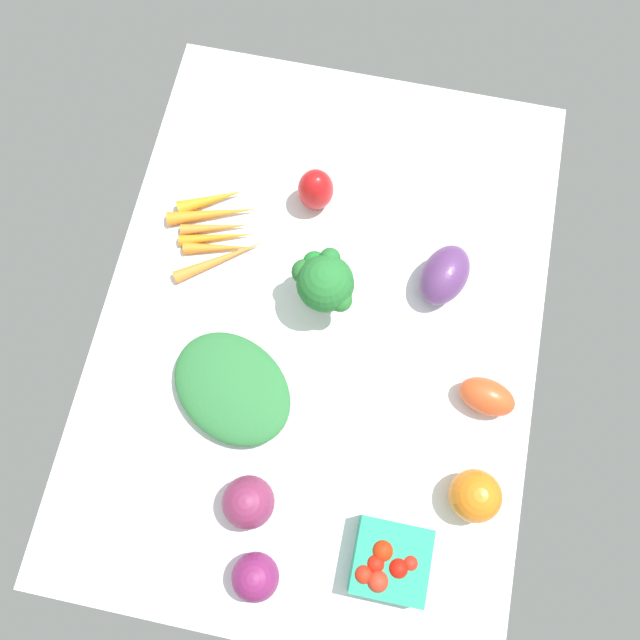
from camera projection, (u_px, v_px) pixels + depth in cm
name	position (u px, v px, depth cm)	size (l,w,h in cm)	color
tablecloth	(320.00, 325.00, 114.58)	(104.00, 76.00, 2.00)	white
berry_basket	(389.00, 562.00, 99.25)	(11.36, 11.36, 6.93)	#2AA27B
leafy_greens_clump	(232.00, 388.00, 107.81)	(21.79, 16.59, 4.96)	#2F763C
red_onion_center	(255.00, 577.00, 98.26)	(7.34, 7.34, 7.34)	#7B215B
bell_pepper_red	(316.00, 190.00, 116.03)	(6.44, 6.44, 9.15)	red
broccoli_head	(323.00, 282.00, 106.65)	(10.33, 10.90, 13.78)	#A0BB86
eggplant	(445.00, 275.00, 112.05)	(11.40, 7.82, 7.82)	#5E3570
red_onion_near_basket	(248.00, 502.00, 100.96)	(8.27, 8.27, 8.27)	#7F2A50
carrot_bunch	(216.00, 228.00, 117.56)	(21.04, 19.60, 2.73)	orange
roma_tomato	(487.00, 397.00, 106.95)	(9.42, 5.84, 5.84)	#DF5327
heirloom_tomato_orange	(475.00, 496.00, 101.22)	(8.29, 8.29, 8.29)	orange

